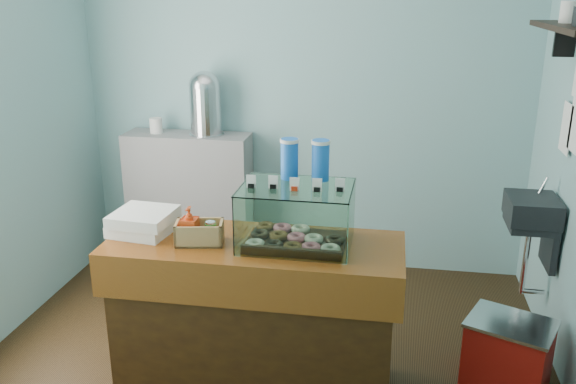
% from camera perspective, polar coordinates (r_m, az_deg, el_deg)
% --- Properties ---
extents(ground, '(3.50, 3.50, 0.00)m').
position_cam_1_polar(ground, '(3.93, -2.12, -15.44)').
color(ground, black).
rests_on(ground, ground).
extents(room_shell, '(3.54, 3.04, 2.82)m').
position_cam_1_polar(room_shell, '(3.30, -2.00, 9.99)').
color(room_shell, '#81B5BD').
rests_on(room_shell, ground).
extents(counter, '(1.60, 0.60, 0.90)m').
position_cam_1_polar(counter, '(3.48, -3.08, -11.47)').
color(counter, '#3E230B').
rests_on(counter, ground).
extents(back_shelf, '(1.00, 0.32, 1.10)m').
position_cam_1_polar(back_shelf, '(5.05, -9.15, -0.71)').
color(back_shelf, gray).
rests_on(back_shelf, ground).
extents(display_case, '(0.59, 0.44, 0.54)m').
position_cam_1_polar(display_case, '(3.22, 0.86, -1.81)').
color(display_case, '#321F0F').
rests_on(display_case, counter).
extents(condiment_crate, '(0.27, 0.19, 0.20)m').
position_cam_1_polar(condiment_crate, '(3.28, -8.53, -3.57)').
color(condiment_crate, tan).
rests_on(condiment_crate, counter).
extents(pastry_boxes, '(0.35, 0.36, 0.13)m').
position_cam_1_polar(pastry_boxes, '(3.48, -13.35, -2.71)').
color(pastry_boxes, white).
rests_on(pastry_boxes, counter).
extents(coffee_urn, '(0.27, 0.27, 0.50)m').
position_cam_1_polar(coffee_urn, '(4.80, -7.75, 8.37)').
color(coffee_urn, silver).
rests_on(coffee_urn, back_shelf).
extents(red_cooler, '(0.57, 0.51, 0.41)m').
position_cam_1_polar(red_cooler, '(3.83, 19.87, -13.98)').
color(red_cooler, '#B5150E').
rests_on(red_cooler, ground).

